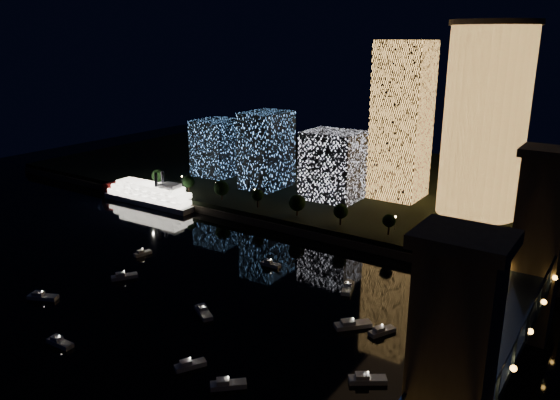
{
  "coord_description": "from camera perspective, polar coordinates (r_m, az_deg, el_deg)",
  "views": [
    {
      "loc": [
        83.1,
        -91.24,
        75.37
      ],
      "look_at": [
        -16.07,
        55.0,
        22.2
      ],
      "focal_mm": 35.0,
      "sensor_mm": 36.0,
      "label": 1
    }
  ],
  "objects": [
    {
      "name": "street_lamps",
      "position": [
        228.97,
        1.76,
        -0.1
      ],
      "size": [
        132.7,
        0.7,
        5.65
      ],
      "color": "black",
      "rests_on": "far_bank"
    },
    {
      "name": "seawall",
      "position": [
        205.85,
        7.97,
        -4.45
      ],
      "size": [
        420.0,
        6.0,
        3.0
      ],
      "primitive_type": "cube",
      "color": "#6B5E4C",
      "rests_on": "ground"
    },
    {
      "name": "midrise_blocks",
      "position": [
        264.72,
        -0.93,
        4.7
      ],
      "size": [
        94.26,
        28.84,
        36.27
      ],
      "color": "silver",
      "rests_on": "far_bank"
    },
    {
      "name": "truss_bridge",
      "position": [
        113.32,
        20.58,
        -15.9
      ],
      "size": [
        13.0,
        266.0,
        50.0
      ],
      "color": "navy",
      "rests_on": "ground"
    },
    {
      "name": "motorboats",
      "position": [
        154.37,
        -5.24,
        -12.21
      ],
      "size": [
        107.2,
        75.38,
        2.78
      ],
      "color": "silver",
      "rests_on": "ground"
    },
    {
      "name": "riverboat",
      "position": [
        263.71,
        -13.73,
        0.61
      ],
      "size": [
        55.36,
        12.82,
        16.6
      ],
      "color": "silver",
      "rests_on": "ground"
    },
    {
      "name": "ground",
      "position": [
        144.61,
        -7.22,
        -14.81
      ],
      "size": [
        520.0,
        520.0,
        0.0
      ],
      "primitive_type": "plane",
      "color": "black",
      "rests_on": "ground"
    },
    {
      "name": "tower_rectangular",
      "position": [
        248.9,
        12.61,
        8.05
      ],
      "size": [
        21.65,
        21.65,
        68.87
      ],
      "primitive_type": "cube",
      "color": "#F6AA4E",
      "rests_on": "far_bank"
    },
    {
      "name": "esplanade_trees",
      "position": [
        221.99,
        1.66,
        -0.26
      ],
      "size": [
        166.54,
        6.92,
        8.96
      ],
      "color": "black",
      "rests_on": "far_bank"
    },
    {
      "name": "far_bank",
      "position": [
        274.48,
        15.26,
        0.75
      ],
      "size": [
        420.0,
        160.0,
        5.0
      ],
      "primitive_type": "cube",
      "color": "black",
      "rests_on": "ground"
    },
    {
      "name": "tower_cylindrical",
      "position": [
        232.37,
        20.64,
        7.76
      ],
      "size": [
        34.0,
        34.0,
        76.42
      ],
      "color": "#F6AA4E",
      "rests_on": "far_bank"
    }
  ]
}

